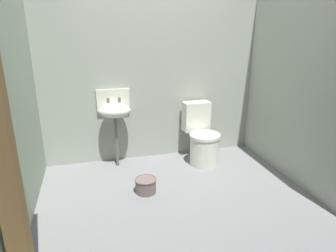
# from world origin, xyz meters

# --- Properties ---
(ground_plane) EXTENTS (3.27, 2.54, 0.08)m
(ground_plane) POSITION_xyz_m (0.00, 0.00, -0.04)
(ground_plane) COLOR slate
(wall_back) EXTENTS (3.27, 0.10, 2.15)m
(wall_back) POSITION_xyz_m (0.00, 1.12, 1.07)
(wall_back) COLOR #99A294
(wall_back) RESTS_ON ground
(wall_left) EXTENTS (0.10, 2.34, 2.15)m
(wall_left) POSITION_xyz_m (-1.49, 0.10, 1.07)
(wall_left) COLOR #95A991
(wall_left) RESTS_ON ground
(wall_right) EXTENTS (0.10, 2.34, 2.15)m
(wall_right) POSITION_xyz_m (1.49, 0.10, 1.07)
(wall_right) COLOR #99A494
(wall_right) RESTS_ON ground
(wooden_door_post) EXTENTS (0.13, 0.13, 2.15)m
(wooden_door_post) POSITION_xyz_m (-1.35, -0.92, 1.07)
(wooden_door_post) COLOR olive
(wooden_door_post) RESTS_ON ground
(toilet_near_wall) EXTENTS (0.42, 0.61, 0.78)m
(toilet_near_wall) POSITION_xyz_m (0.59, 0.72, 0.32)
(toilet_near_wall) COLOR silver
(toilet_near_wall) RESTS_ON ground
(sink) EXTENTS (0.42, 0.35, 0.99)m
(sink) POSITION_xyz_m (-0.53, 0.91, 0.75)
(sink) COLOR #695953
(sink) RESTS_ON ground
(bucket) EXTENTS (0.24, 0.24, 0.17)m
(bucket) POSITION_xyz_m (-0.30, 0.12, 0.09)
(bucket) COLOR #695953
(bucket) RESTS_ON ground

